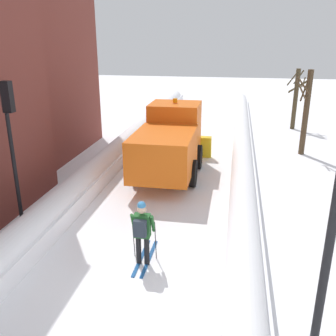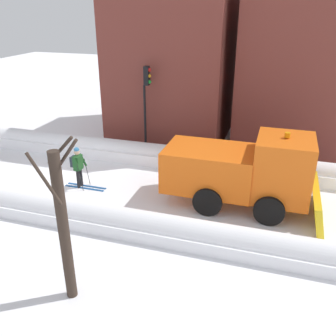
# 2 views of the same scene
# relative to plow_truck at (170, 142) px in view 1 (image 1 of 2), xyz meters

# --- Properties ---
(ground_plane) EXTENTS (80.00, 80.00, 0.00)m
(ground_plane) POSITION_rel_plow_truck_xyz_m (0.12, 2.15, -1.48)
(ground_plane) COLOR white
(snowbank_left) EXTENTS (1.10, 36.00, 1.02)m
(snowbank_left) POSITION_rel_plow_truck_xyz_m (-2.84, 2.15, -1.03)
(snowbank_left) COLOR white
(snowbank_left) RESTS_ON ground
(snowbank_right) EXTENTS (1.10, 36.00, 0.90)m
(snowbank_right) POSITION_rel_plow_truck_xyz_m (3.09, 2.15, -1.12)
(snowbank_right) COLOR white
(snowbank_right) RESTS_ON ground
(building_brick_mid) EXTENTS (6.15, 6.98, 8.31)m
(building_brick_mid) POSITION_rel_plow_truck_xyz_m (-8.12, 2.18, 2.68)
(building_brick_mid) COLOR brown
(building_brick_mid) RESTS_ON ground
(plow_truck) EXTENTS (3.20, 5.98, 3.12)m
(plow_truck) POSITION_rel_plow_truck_xyz_m (0.00, 0.00, 0.00)
(plow_truck) COLOR orange
(plow_truck) RESTS_ON ground
(skier) EXTENTS (0.62, 1.80, 1.81)m
(skier) POSITION_rel_plow_truck_xyz_m (0.49, -6.81, -0.48)
(skier) COLOR black
(skier) RESTS_ON ground
(traffic_light_pole) EXTENTS (0.28, 0.42, 4.51)m
(traffic_light_pole) POSITION_rel_plow_truck_xyz_m (-3.82, -5.29, 1.68)
(traffic_light_pole) COLOR black
(traffic_light_pole) RESTS_ON ground
(bare_tree_mid) EXTENTS (0.78, 1.26, 4.22)m
(bare_tree_mid) POSITION_rel_plow_truck_xyz_m (6.09, 4.26, 0.72)
(bare_tree_mid) COLOR #483724
(bare_tree_mid) RESTS_ON ground
(bare_tree_far) EXTENTS (1.34, 1.25, 3.83)m
(bare_tree_far) POSITION_rel_plow_truck_xyz_m (6.40, 9.99, 0.56)
(bare_tree_far) COLOR #433723
(bare_tree_far) RESTS_ON ground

